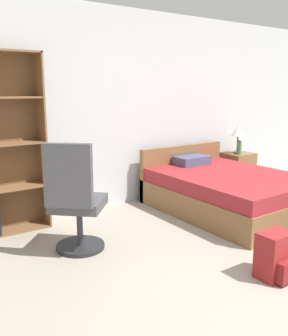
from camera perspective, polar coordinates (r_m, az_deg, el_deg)
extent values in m
cube|color=silver|center=(5.21, -1.45, 8.98)|extent=(9.00, 0.06, 2.60)
cube|color=brown|center=(4.41, -15.17, 3.85)|extent=(0.02, 0.26, 1.97)
cube|color=brown|center=(4.52, -19.88, -9.05)|extent=(0.88, 0.25, 0.02)
cube|color=brown|center=(4.37, -20.35, -3.01)|extent=(0.88, 0.25, 0.02)
cube|color=brown|center=(4.28, -20.83, 3.37)|extent=(0.88, 0.25, 0.02)
cube|color=brown|center=(5.03, 12.79, -4.61)|extent=(1.48, 1.96, 0.33)
cube|color=maroon|center=(4.96, 12.93, -1.82)|extent=(1.45, 1.92, 0.18)
cube|color=brown|center=(5.62, 5.83, -0.34)|extent=(1.48, 0.08, 0.75)
cube|color=#4C5175|center=(5.43, 7.32, 1.20)|extent=(0.50, 0.30, 0.12)
cylinder|color=#232326|center=(3.92, -9.64, -11.65)|extent=(0.49, 0.49, 0.04)
cylinder|color=#333338|center=(3.84, -9.76, -8.75)|extent=(0.06, 0.06, 0.38)
cube|color=#4C4C51|center=(3.76, -9.89, -5.31)|extent=(0.68, 0.68, 0.10)
cube|color=#4C4C51|center=(3.41, -11.50, -1.18)|extent=(0.38, 0.36, 0.59)
cube|color=brown|center=(6.25, 14.01, -0.28)|extent=(0.45, 0.42, 0.56)
sphere|color=tan|center=(6.09, 15.62, 0.38)|extent=(0.02, 0.02, 0.02)
cylinder|color=#333333|center=(6.17, 13.99, 2.31)|extent=(0.14, 0.14, 0.02)
cylinder|color=#333333|center=(6.15, 14.06, 3.57)|extent=(0.02, 0.02, 0.25)
cone|color=white|center=(6.12, 14.16, 5.55)|extent=(0.23, 0.23, 0.17)
cylinder|color=#3F8C4C|center=(6.04, 14.33, 2.93)|extent=(0.07, 0.07, 0.20)
cylinder|color=#2D2D33|center=(6.02, 14.38, 3.95)|extent=(0.04, 0.04, 0.02)
cube|color=maroon|center=(3.44, 19.31, -12.38)|extent=(0.31, 0.21, 0.40)
cube|color=maroon|center=(3.41, 21.14, -14.44)|extent=(0.23, 0.07, 0.18)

